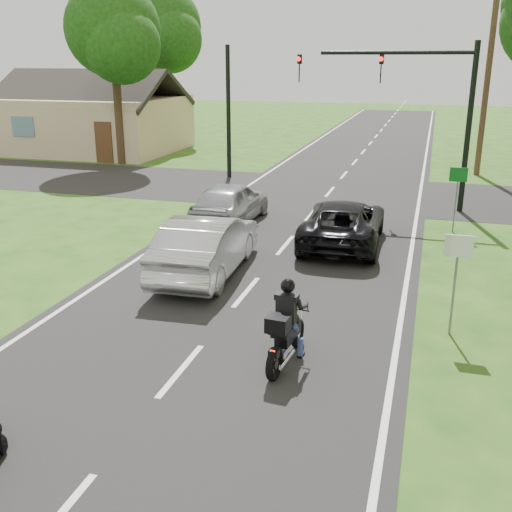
# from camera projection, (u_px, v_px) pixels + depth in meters

# --- Properties ---
(ground) EXTENTS (140.00, 140.00, 0.00)m
(ground) POSITION_uv_depth(u_px,v_px,m) (181.00, 371.00, 10.87)
(ground) COLOR #204B15
(ground) RESTS_ON ground
(road) EXTENTS (8.00, 100.00, 0.01)m
(road) POSITION_uv_depth(u_px,v_px,m) (299.00, 228.00, 19.98)
(road) COLOR black
(road) RESTS_ON ground
(cross_road) EXTENTS (60.00, 7.00, 0.01)m
(cross_road) POSITION_uv_depth(u_px,v_px,m) (330.00, 192.00, 25.45)
(cross_road) COLOR black
(cross_road) RESTS_ON ground
(motorcycle_rider) EXTENTS (0.57, 1.94, 1.67)m
(motorcycle_rider) POSITION_uv_depth(u_px,v_px,m) (286.00, 331.00, 10.93)
(motorcycle_rider) COLOR black
(motorcycle_rider) RESTS_ON ground
(dark_suv) EXTENTS (2.39, 4.93, 1.35)m
(dark_suv) POSITION_uv_depth(u_px,v_px,m) (343.00, 222.00, 18.09)
(dark_suv) COLOR black
(dark_suv) RESTS_ON road
(silver_sedan) EXTENTS (1.92, 4.82, 1.56)m
(silver_sedan) POSITION_uv_depth(u_px,v_px,m) (206.00, 245.00, 15.55)
(silver_sedan) COLOR silver
(silver_sedan) RESTS_ON road
(silver_suv) EXTENTS (1.83, 4.30, 1.45)m
(silver_suv) POSITION_uv_depth(u_px,v_px,m) (230.00, 202.00, 20.41)
(silver_suv) COLOR #A1A5A9
(silver_suv) RESTS_ON road
(traffic_signal) EXTENTS (6.38, 0.44, 6.00)m
(traffic_signal) POSITION_uv_depth(u_px,v_px,m) (417.00, 96.00, 21.43)
(traffic_signal) COLOR black
(traffic_signal) RESTS_ON ground
(signal_pole_far) EXTENTS (0.20, 0.20, 6.00)m
(signal_pole_far) POSITION_uv_depth(u_px,v_px,m) (228.00, 113.00, 27.72)
(signal_pole_far) COLOR black
(signal_pole_far) RESTS_ON ground
(utility_pole_far) EXTENTS (1.60, 0.28, 10.00)m
(utility_pole_far) POSITION_uv_depth(u_px,v_px,m) (489.00, 66.00, 27.66)
(utility_pole_far) COLOR brown
(utility_pole_far) RESTS_ON ground
(sign_white) EXTENTS (0.55, 0.07, 2.12)m
(sign_white) POSITION_uv_depth(u_px,v_px,m) (457.00, 261.00, 11.83)
(sign_white) COLOR slate
(sign_white) RESTS_ON ground
(sign_green) EXTENTS (0.55, 0.07, 2.12)m
(sign_green) POSITION_uv_depth(u_px,v_px,m) (458.00, 184.00, 19.06)
(sign_green) COLOR slate
(sign_green) RESTS_ON ground
(tree_left_near) EXTENTS (5.12, 4.96, 9.22)m
(tree_left_near) POSITION_uv_depth(u_px,v_px,m) (116.00, 35.00, 29.99)
(tree_left_near) COLOR #332316
(tree_left_near) RESTS_ON ground
(tree_left_far) EXTENTS (5.76, 5.58, 10.14)m
(tree_left_far) POSITION_uv_depth(u_px,v_px,m) (163.00, 31.00, 39.41)
(tree_left_far) COLOR #332316
(tree_left_far) RESTS_ON ground
(house) EXTENTS (10.20, 8.00, 4.84)m
(house) POSITION_uv_depth(u_px,v_px,m) (93.00, 121.00, 36.47)
(house) COLOR tan
(house) RESTS_ON ground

